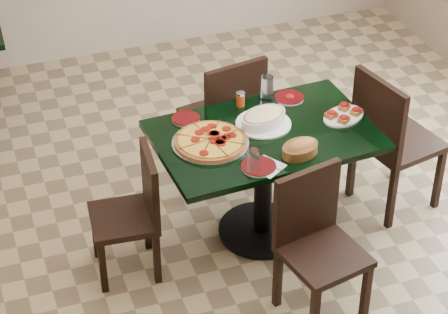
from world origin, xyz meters
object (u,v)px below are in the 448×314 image
object	(u,v)px
pepperoni_pizza	(210,141)
bread_basket	(300,148)
chair_near	(316,238)
lasagna_casserole	(264,118)
bruschetta_platter	(344,114)
main_table	(264,158)
chair_left	(135,208)
chair_right	(389,135)
chair_far	(227,113)

from	to	relation	value
pepperoni_pizza	bread_basket	world-z (taller)	bread_basket
pepperoni_pizza	chair_near	bearing A→B (deg)	-61.32
lasagna_casserole	bruschetta_platter	world-z (taller)	lasagna_casserole
pepperoni_pizza	bruschetta_platter	world-z (taller)	bruschetta_platter
main_table	bread_basket	distance (m)	0.36
chair_left	bread_basket	size ratio (longest dim) A/B	3.07
pepperoni_pizza	bruschetta_platter	size ratio (longest dim) A/B	1.30
chair_right	bread_basket	size ratio (longest dim) A/B	3.72
lasagna_casserole	bread_basket	size ratio (longest dim) A/B	1.32
bruschetta_platter	bread_basket	bearing A→B (deg)	-170.68
chair_right	lasagna_casserole	distance (m)	0.86
chair_near	bread_basket	distance (m)	0.52
chair_near	bruschetta_platter	bearing A→B (deg)	43.49
main_table	chair_right	distance (m)	0.84
chair_near	bruschetta_platter	xyz separation A→B (m)	(0.47, 0.68, 0.29)
main_table	chair_near	xyz separation A→B (m)	(0.03, -0.68, -0.08)
chair_far	bread_basket	bearing A→B (deg)	87.41
chair_right	bruschetta_platter	bearing A→B (deg)	77.08
chair_right	pepperoni_pizza	bearing A→B (deg)	77.66
lasagna_casserole	chair_left	bearing A→B (deg)	169.69
main_table	bread_basket	xyz separation A→B (m)	(0.11, -0.27, 0.22)
chair_near	lasagna_casserole	size ratio (longest dim) A/B	2.54
main_table	bread_basket	world-z (taller)	bread_basket
pepperoni_pizza	lasagna_casserole	size ratio (longest dim) A/B	1.29
chair_near	lasagna_casserole	bearing A→B (deg)	78.97
chair_far	lasagna_casserole	bearing A→B (deg)	83.87
main_table	chair_right	bearing A→B (deg)	-3.39
main_table	lasagna_casserole	xyz separation A→B (m)	(0.02, 0.09, 0.23)
main_table	bruschetta_platter	size ratio (longest dim) A/B	3.86
lasagna_casserole	pepperoni_pizza	bearing A→B (deg)	174.06
chair_left	lasagna_casserole	distance (m)	0.92
main_table	chair_left	bearing A→B (deg)	-179.58
bruschetta_platter	lasagna_casserole	bearing A→B (deg)	145.68
chair_near	pepperoni_pizza	world-z (taller)	chair_near
bread_basket	bruschetta_platter	world-z (taller)	bread_basket
lasagna_casserole	bruschetta_platter	xyz separation A→B (m)	(0.48, -0.08, -0.02)
chair_far	chair_right	size ratio (longest dim) A/B	0.96
chair_near	chair_right	xyz separation A→B (m)	(0.80, 0.68, 0.06)
pepperoni_pizza	bruschetta_platter	bearing A→B (deg)	0.21
chair_right	chair_left	bearing A→B (deg)	79.38
main_table	chair_far	size ratio (longest dim) A/B	1.41
chair_far	chair_right	xyz separation A→B (m)	(0.85, -0.61, 0.02)
main_table	pepperoni_pizza	world-z (taller)	pepperoni_pizza
chair_far	lasagna_casserole	size ratio (longest dim) A/B	2.72
bread_basket	bruschetta_platter	size ratio (longest dim) A/B	0.76
main_table	bruschetta_platter	xyz separation A→B (m)	(0.51, 0.00, 0.21)
pepperoni_pizza	lasagna_casserole	bearing A→B (deg)	13.70
chair_far	pepperoni_pizza	bearing A→B (deg)	51.90
chair_right	lasagna_casserole	bearing A→B (deg)	71.50
main_table	chair_far	distance (m)	0.61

